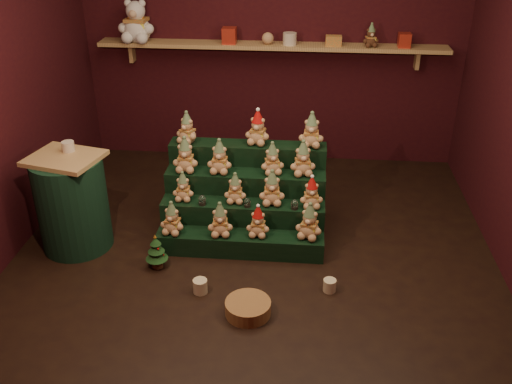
# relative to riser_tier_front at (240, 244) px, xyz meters

# --- Properties ---
(ground) EXTENTS (4.00, 4.00, 0.00)m
(ground) POSITION_rel_riser_tier_front_xyz_m (0.12, 0.01, -0.09)
(ground) COLOR black
(ground) RESTS_ON ground
(back_wall) EXTENTS (4.00, 0.10, 2.80)m
(back_wall) POSITION_rel_riser_tier_front_xyz_m (0.12, 2.06, 1.31)
(back_wall) COLOR black
(back_wall) RESTS_ON ground
(front_wall) EXTENTS (4.00, 0.10, 2.80)m
(front_wall) POSITION_rel_riser_tier_front_xyz_m (0.12, -2.04, 1.31)
(front_wall) COLOR black
(front_wall) RESTS_ON ground
(back_shelf) EXTENTS (3.60, 0.26, 0.24)m
(back_shelf) POSITION_rel_riser_tier_front_xyz_m (0.12, 1.88, 1.20)
(back_shelf) COLOR tan
(back_shelf) RESTS_ON ground
(riser_tier_front) EXTENTS (1.40, 0.22, 0.18)m
(riser_tier_front) POSITION_rel_riser_tier_front_xyz_m (0.00, 0.00, 0.00)
(riser_tier_front) COLOR black
(riser_tier_front) RESTS_ON ground
(riser_tier_midfront) EXTENTS (1.40, 0.22, 0.36)m
(riser_tier_midfront) POSITION_rel_riser_tier_front_xyz_m (0.00, 0.22, 0.09)
(riser_tier_midfront) COLOR black
(riser_tier_midfront) RESTS_ON ground
(riser_tier_midback) EXTENTS (1.40, 0.22, 0.54)m
(riser_tier_midback) POSITION_rel_riser_tier_front_xyz_m (0.00, 0.44, 0.18)
(riser_tier_midback) COLOR black
(riser_tier_midback) RESTS_ON ground
(riser_tier_back) EXTENTS (1.40, 0.22, 0.72)m
(riser_tier_back) POSITION_rel_riser_tier_front_xyz_m (0.00, 0.66, 0.27)
(riser_tier_back) COLOR black
(riser_tier_back) RESTS_ON ground
(teddy_0) EXTENTS (0.23, 0.21, 0.28)m
(teddy_0) POSITION_rel_riser_tier_front_xyz_m (-0.56, -0.02, 0.23)
(teddy_0) COLOR tan
(teddy_0) RESTS_ON riser_tier_front
(teddy_1) EXTENTS (0.23, 0.21, 0.29)m
(teddy_1) POSITION_rel_riser_tier_front_xyz_m (-0.16, -0.01, 0.24)
(teddy_1) COLOR tan
(teddy_1) RESTS_ON riser_tier_front
(teddy_2) EXTENTS (0.20, 0.18, 0.27)m
(teddy_2) POSITION_rel_riser_tier_front_xyz_m (0.15, 0.01, 0.22)
(teddy_2) COLOR tan
(teddy_2) RESTS_ON riser_tier_front
(teddy_3) EXTENTS (0.27, 0.25, 0.31)m
(teddy_3) POSITION_rel_riser_tier_front_xyz_m (0.57, 0.02, 0.24)
(teddy_3) COLOR tan
(teddy_3) RESTS_ON riser_tier_front
(teddy_4) EXTENTS (0.18, 0.17, 0.25)m
(teddy_4) POSITION_rel_riser_tier_front_xyz_m (-0.51, 0.24, 0.40)
(teddy_4) COLOR tan
(teddy_4) RESTS_ON riser_tier_midfront
(teddy_5) EXTENTS (0.19, 0.17, 0.26)m
(teddy_5) POSITION_rel_riser_tier_front_xyz_m (-0.06, 0.24, 0.40)
(teddy_5) COLOR tan
(teddy_5) RESTS_ON riser_tier_midfront
(teddy_6) EXTENTS (0.23, 0.21, 0.30)m
(teddy_6) POSITION_rel_riser_tier_front_xyz_m (0.25, 0.24, 0.42)
(teddy_6) COLOR tan
(teddy_6) RESTS_ON riser_tier_midfront
(teddy_7) EXTENTS (0.21, 0.20, 0.27)m
(teddy_7) POSITION_rel_riser_tier_front_xyz_m (0.58, 0.21, 0.40)
(teddy_7) COLOR tan
(teddy_7) RESTS_ON riser_tier_midfront
(teddy_8) EXTENTS (0.22, 0.20, 0.31)m
(teddy_8) POSITION_rel_riser_tier_front_xyz_m (-0.52, 0.43, 0.60)
(teddy_8) COLOR tan
(teddy_8) RESTS_ON riser_tier_midback
(teddy_9) EXTENTS (0.22, 0.20, 0.30)m
(teddy_9) POSITION_rel_riser_tier_front_xyz_m (-0.22, 0.43, 0.60)
(teddy_9) COLOR tan
(teddy_9) RESTS_ON riser_tier_midback
(teddy_10) EXTENTS (0.24, 0.23, 0.28)m
(teddy_10) POSITION_rel_riser_tier_front_xyz_m (0.23, 0.46, 0.59)
(teddy_10) COLOR tan
(teddy_10) RESTS_ON riser_tier_midback
(teddy_11) EXTENTS (0.25, 0.23, 0.30)m
(teddy_11) POSITION_rel_riser_tier_front_xyz_m (0.49, 0.46, 0.60)
(teddy_11) COLOR tan
(teddy_11) RESTS_ON riser_tier_midback
(teddy_12) EXTENTS (0.26, 0.25, 0.28)m
(teddy_12) POSITION_rel_riser_tier_front_xyz_m (-0.54, 0.64, 0.77)
(teddy_12) COLOR tan
(teddy_12) RESTS_ON riser_tier_back
(teddy_13) EXTENTS (0.25, 0.24, 0.30)m
(teddy_13) POSITION_rel_riser_tier_front_xyz_m (0.09, 0.67, 0.78)
(teddy_13) COLOR tan
(teddy_13) RESTS_ON riser_tier_back
(teddy_14) EXTENTS (0.22, 0.20, 0.31)m
(teddy_14) POSITION_rel_riser_tier_front_xyz_m (0.56, 0.66, 0.78)
(teddy_14) COLOR tan
(teddy_14) RESTS_ON riser_tier_back
(snow_globe_a) EXTENTS (0.07, 0.07, 0.09)m
(snow_globe_a) POSITION_rel_riser_tier_front_xyz_m (-0.34, 0.16, 0.31)
(snow_globe_a) COLOR black
(snow_globe_a) RESTS_ON riser_tier_midfront
(snow_globe_b) EXTENTS (0.06, 0.06, 0.08)m
(snow_globe_b) POSITION_rel_riser_tier_front_xyz_m (0.05, 0.16, 0.31)
(snow_globe_b) COLOR black
(snow_globe_b) RESTS_ON riser_tier_midfront
(snow_globe_c) EXTENTS (0.06, 0.06, 0.08)m
(snow_globe_c) POSITION_rel_riser_tier_front_xyz_m (0.44, 0.16, 0.31)
(snow_globe_c) COLOR black
(snow_globe_c) RESTS_ON riser_tier_midfront
(side_table) EXTENTS (0.64, 0.59, 0.84)m
(side_table) POSITION_rel_riser_tier_front_xyz_m (-1.40, -0.00, 0.33)
(side_table) COLOR tan
(side_table) RESTS_ON ground
(table_ornament) EXTENTS (0.10, 0.10, 0.08)m
(table_ornament) POSITION_rel_riser_tier_front_xyz_m (-1.40, 0.10, 0.79)
(table_ornament) COLOR beige
(table_ornament) RESTS_ON side_table
(mini_christmas_tree) EXTENTS (0.18, 0.18, 0.31)m
(mini_christmas_tree) POSITION_rel_riser_tier_front_xyz_m (-0.65, -0.26, 0.06)
(mini_christmas_tree) COLOR #452B18
(mini_christmas_tree) RESTS_ON ground
(mug_left) EXTENTS (0.11, 0.11, 0.11)m
(mug_left) POSITION_rel_riser_tier_front_xyz_m (-0.24, -0.56, -0.03)
(mug_left) COLOR beige
(mug_left) RESTS_ON ground
(mug_right) EXTENTS (0.10, 0.10, 0.10)m
(mug_right) POSITION_rel_riser_tier_front_xyz_m (0.74, -0.45, -0.04)
(mug_right) COLOR beige
(mug_right) RESTS_ON ground
(wicker_basket) EXTENTS (0.42, 0.42, 0.10)m
(wicker_basket) POSITION_rel_riser_tier_front_xyz_m (0.15, -0.78, -0.04)
(wicker_basket) COLOR olive
(wicker_basket) RESTS_ON ground
(white_bear) EXTENTS (0.40, 0.36, 0.53)m
(white_bear) POSITION_rel_riser_tier_front_xyz_m (-1.27, 1.85, 1.50)
(white_bear) COLOR white
(white_bear) RESTS_ON back_shelf
(brown_bear) EXTENTS (0.19, 0.18, 0.23)m
(brown_bear) POSITION_rel_riser_tier_front_xyz_m (1.12, 1.85, 1.34)
(brown_bear) COLOR #492A18
(brown_bear) RESTS_ON back_shelf
(gift_tin_red_a) EXTENTS (0.14, 0.14, 0.16)m
(gift_tin_red_a) POSITION_rel_riser_tier_front_xyz_m (-0.31, 1.86, 1.31)
(gift_tin_red_a) COLOR #AF2B1A
(gift_tin_red_a) RESTS_ON back_shelf
(gift_tin_cream) EXTENTS (0.14, 0.14, 0.12)m
(gift_tin_cream) POSITION_rel_riser_tier_front_xyz_m (0.31, 1.86, 1.29)
(gift_tin_cream) COLOR beige
(gift_tin_cream) RESTS_ON back_shelf
(gift_tin_red_b) EXTENTS (0.12, 0.12, 0.14)m
(gift_tin_red_b) POSITION_rel_riser_tier_front_xyz_m (1.45, 1.86, 1.30)
(gift_tin_red_b) COLOR #AF2B1A
(gift_tin_red_b) RESTS_ON back_shelf
(shelf_plush_ball) EXTENTS (0.12, 0.12, 0.12)m
(shelf_plush_ball) POSITION_rel_riser_tier_front_xyz_m (0.08, 1.86, 1.29)
(shelf_plush_ball) COLOR tan
(shelf_plush_ball) RESTS_ON back_shelf
(scarf_gift_box) EXTENTS (0.16, 0.10, 0.10)m
(scarf_gift_box) POSITION_rel_riser_tier_front_xyz_m (0.75, 1.86, 1.28)
(scarf_gift_box) COLOR orange
(scarf_gift_box) RESTS_ON back_shelf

